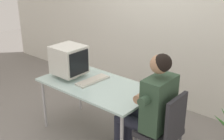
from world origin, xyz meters
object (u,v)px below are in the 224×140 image
at_px(keyboard, 93,80).
at_px(crt_monitor, 69,60).
at_px(office_chair, 164,129).
at_px(person_seated, 149,106).
at_px(desk, 97,88).

bearing_deg(keyboard, crt_monitor, -167.74).
distance_m(office_chair, person_seated, 0.28).
bearing_deg(keyboard, desk, -16.46).
xyz_separation_m(desk, crt_monitor, (-0.43, -0.05, 0.28)).
xyz_separation_m(crt_monitor, keyboard, (0.34, 0.07, -0.21)).
bearing_deg(desk, crt_monitor, -173.63).
xyz_separation_m(desk, person_seated, (0.80, -0.05, 0.05)).
height_order(office_chair, person_seated, person_seated).
bearing_deg(keyboard, office_chair, -3.74).
relative_size(crt_monitor, office_chair, 0.45).
bearing_deg(desk, office_chair, -2.58).
height_order(keyboard, person_seated, person_seated).
distance_m(desk, keyboard, 0.11).
relative_size(desk, office_chair, 1.56).
relative_size(desk, crt_monitor, 3.49).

